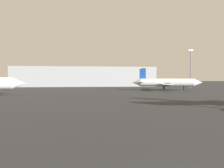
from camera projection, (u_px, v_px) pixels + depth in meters
The scene contains 3 objects.
airplane_distant at pixel (166, 83), 89.81m from camera, with size 27.32×24.21×8.49m.
light_mast_right at pixel (191, 66), 110.72m from camera, with size 2.40×0.50×18.74m.
terminal_building at pixel (85, 77), 134.38m from camera, with size 79.41×24.77×11.05m, color #999EA3.
Camera 1 is at (-4.88, -8.73, 5.00)m, focal length 36.40 mm.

